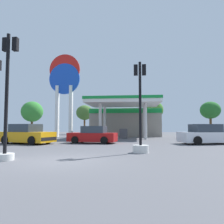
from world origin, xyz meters
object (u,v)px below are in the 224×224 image
object	(u,v)px
car_1	(207,135)
tree_1	(85,113)
traffic_signal_0	(7,111)
tree_3	(210,110)
station_pole_sign	(64,85)
car_0	(27,135)
tree_0	(32,112)
car_3	(93,135)
traffic_signal_3	(140,126)
tree_2	(155,110)

from	to	relation	value
car_1	tree_1	world-z (taller)	tree_1
traffic_signal_0	tree_3	size ratio (longest dim) A/B	0.91
station_pole_sign	car_1	bearing A→B (deg)	-32.92
car_0	tree_0	distance (m)	25.52
car_3	traffic_signal_3	xyz separation A→B (m)	(3.71, -6.10, 0.74)
tree_1	tree_3	world-z (taller)	tree_3
car_0	tree_3	distance (m)	31.51
car_0	tree_0	bearing A→B (deg)	115.73
car_3	tree_2	bearing A→B (deg)	70.55
car_1	traffic_signal_0	distance (m)	14.29
car_0	car_1	distance (m)	14.15
car_1	car_3	distance (m)	9.02
traffic_signal_3	tree_0	distance (m)	34.17
tree_3	traffic_signal_3	bearing A→B (deg)	-114.92
car_3	traffic_signal_0	bearing A→B (deg)	-101.10
car_0	tree_2	distance (m)	23.87
tree_3	tree_0	bearing A→B (deg)	179.80
traffic_signal_3	car_0	bearing A→B (deg)	150.55
tree_3	car_3	bearing A→B (deg)	-127.54
traffic_signal_0	tree_3	bearing A→B (deg)	59.12
car_0	tree_2	size ratio (longest dim) A/B	0.83
car_3	tree_2	size ratio (longest dim) A/B	0.72
station_pole_sign	car_1	xyz separation A→B (m)	(14.75, -9.55, -6.15)
tree_1	tree_0	bearing A→B (deg)	169.37
tree_0	tree_2	xyz separation A→B (m)	(22.86, -2.37, -0.04)
car_3	traffic_signal_0	size ratio (longest dim) A/B	0.78
car_1	tree_1	bearing A→B (deg)	126.39
car_0	traffic_signal_0	distance (m)	8.74
traffic_signal_3	tree_2	size ratio (longest dim) A/B	0.85
station_pole_sign	tree_3	world-z (taller)	station_pole_sign
car_0	tree_3	size ratio (longest dim) A/B	0.82
car_0	traffic_signal_3	size ratio (longest dim) A/B	0.98
station_pole_sign	tree_2	world-z (taller)	station_pole_sign
traffic_signal_0	tree_1	size ratio (longest dim) A/B	1.02
tree_1	tree_2	distance (m)	12.18
car_0	tree_3	bearing A→B (deg)	46.35
car_3	tree_1	distance (m)	20.59
car_3	tree_3	bearing A→B (deg)	52.46
traffic_signal_3	traffic_signal_0	bearing A→B (deg)	-151.13
station_pole_sign	car_0	world-z (taller)	station_pole_sign
car_1	car_3	xyz separation A→B (m)	(-9.01, -0.13, -0.07)
car_1	car_0	bearing A→B (deg)	-174.88
car_1	traffic_signal_0	world-z (taller)	traffic_signal_0
car_1	tree_2	world-z (taller)	tree_2
car_3	tree_0	bearing A→B (deg)	126.57
traffic_signal_0	tree_1	xyz separation A→B (m)	(-3.57, 28.76, 1.80)
car_1	tree_1	xyz separation A→B (m)	(-14.37, 19.51, 3.08)
traffic_signal_3	tree_2	xyz separation A→B (m)	(3.10, 25.37, 2.77)
car_3	tree_3	xyz separation A→B (m)	(16.54, 21.53, 3.55)
car_3	tree_3	size ratio (longest dim) A/B	0.71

